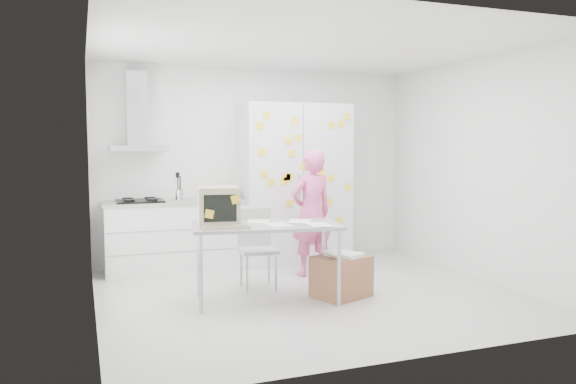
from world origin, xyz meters
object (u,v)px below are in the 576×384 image
object	(u,v)px
person	(311,213)
cardboard_box	(341,276)
chair	(257,243)
desk	(236,215)

from	to	relation	value
person	cardboard_box	world-z (taller)	person
chair	cardboard_box	size ratio (longest dim) A/B	1.34
person	desk	bearing A→B (deg)	25.91
person	cardboard_box	size ratio (longest dim) A/B	2.33
desk	cardboard_box	xyz separation A→B (m)	(1.11, -0.20, -0.69)
desk	chair	world-z (taller)	desk
desk	cardboard_box	bearing A→B (deg)	-0.67
desk	cardboard_box	world-z (taller)	desk
chair	cardboard_box	bearing A→B (deg)	-39.89
person	cardboard_box	distance (m)	1.19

